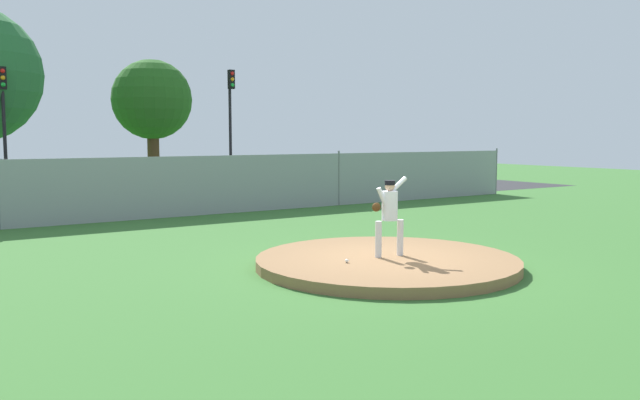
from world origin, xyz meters
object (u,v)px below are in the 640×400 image
(baseball, at_px, (347,261))
(parked_car_white, at_px, (364,175))
(pitcher_youth, at_px, (389,210))
(traffic_light_near, at_px, (4,111))
(parked_car_burgundy, at_px, (134,183))
(parked_car_silver, at_px, (279,179))
(traffic_light_far, at_px, (231,110))
(parked_car_navy, at_px, (218,180))

(baseball, xyz_separation_m, parked_car_white, (11.22, 14.16, 0.56))
(pitcher_youth, height_order, traffic_light_near, traffic_light_near)
(baseball, relative_size, traffic_light_near, 0.01)
(pitcher_youth, bearing_deg, parked_car_burgundy, 92.35)
(pitcher_youth, bearing_deg, parked_car_silver, 68.22)
(pitcher_youth, distance_m, traffic_light_far, 19.33)
(baseball, relative_size, parked_car_white, 0.02)
(parked_car_white, distance_m, parked_car_silver, 4.24)
(pitcher_youth, relative_size, baseball, 21.78)
(parked_car_silver, height_order, traffic_light_near, traffic_light_near)
(traffic_light_far, bearing_deg, parked_car_navy, -122.55)
(parked_car_white, distance_m, traffic_light_near, 15.68)
(parked_car_navy, relative_size, traffic_light_far, 0.80)
(parked_car_white, relative_size, parked_car_burgundy, 1.07)
(parked_car_white, height_order, traffic_light_far, traffic_light_far)
(pitcher_youth, distance_m, parked_car_silver, 16.12)
(parked_car_navy, bearing_deg, traffic_light_far, 57.45)
(pitcher_youth, height_order, parked_car_silver, pitcher_youth)
(traffic_light_near, bearing_deg, baseball, -79.80)
(parked_car_navy, bearing_deg, pitcher_youth, -101.02)
(pitcher_youth, bearing_deg, parked_car_white, 54.29)
(baseball, bearing_deg, parked_car_burgundy, 88.10)
(parked_car_navy, relative_size, traffic_light_near, 0.85)
(parked_car_white, xyz_separation_m, traffic_light_near, (-14.64, 4.83, 2.84))
(parked_car_silver, relative_size, traffic_light_far, 0.71)
(parked_car_burgundy, relative_size, traffic_light_far, 0.79)
(pitcher_youth, distance_m, parked_car_navy, 14.76)
(parked_car_burgundy, xyz_separation_m, traffic_light_near, (-3.91, 4.23, 2.85))
(parked_car_burgundy, distance_m, parked_car_navy, 3.43)
(parked_car_white, relative_size, parked_car_silver, 1.19)
(pitcher_youth, bearing_deg, traffic_light_near, 103.40)
(parked_car_silver, height_order, traffic_light_far, traffic_light_far)
(pitcher_youth, distance_m, traffic_light_near, 19.61)
(parked_car_burgundy, relative_size, parked_car_navy, 1.00)
(parked_car_white, xyz_separation_m, traffic_light_far, (-4.82, 4.29, 3.07))
(parked_car_silver, relative_size, parked_car_burgundy, 0.89)
(parked_car_burgundy, bearing_deg, pitcher_youth, -87.65)
(baseball, distance_m, parked_car_silver, 16.62)
(traffic_light_near, bearing_deg, parked_car_navy, -31.18)
(baseball, height_order, parked_car_white, parked_car_white)
(parked_car_white, distance_m, traffic_light_far, 7.15)
(parked_car_burgundy, xyz_separation_m, parked_car_navy, (3.43, -0.21, 0.03))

